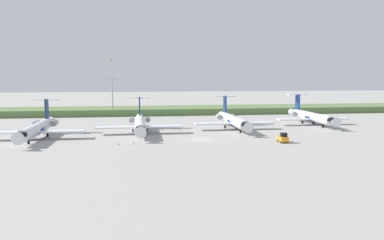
% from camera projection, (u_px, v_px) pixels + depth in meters
% --- Properties ---
extents(ground_plane, '(500.00, 500.00, 0.00)m').
position_uv_depth(ground_plane, '(185.00, 124.00, 120.75)').
color(ground_plane, '#9E9B96').
extents(grass_berm, '(320.00, 20.00, 2.52)m').
position_uv_depth(grass_berm, '(175.00, 110.00, 154.70)').
color(grass_berm, '#597542').
rests_on(grass_berm, ground).
extents(regional_jet_nearest, '(22.81, 31.00, 9.00)m').
position_uv_depth(regional_jet_nearest, '(37.00, 128.00, 92.66)').
color(regional_jet_nearest, silver).
rests_on(regional_jet_nearest, ground).
extents(regional_jet_second, '(22.81, 31.00, 9.00)m').
position_uv_depth(regional_jet_second, '(140.00, 124.00, 101.41)').
color(regional_jet_second, silver).
rests_on(regional_jet_second, ground).
extents(regional_jet_third, '(22.81, 31.00, 9.00)m').
position_uv_depth(regional_jet_third, '(233.00, 120.00, 109.37)').
color(regional_jet_third, silver).
rests_on(regional_jet_third, ground).
extents(regional_jet_fourth, '(22.81, 31.00, 9.00)m').
position_uv_depth(regional_jet_fourth, '(311.00, 116.00, 119.77)').
color(regional_jet_fourth, silver).
rests_on(regional_jet_fourth, ground).
extents(antenna_mast, '(4.40, 0.50, 21.21)m').
position_uv_depth(antenna_mast, '(112.00, 92.00, 146.38)').
color(antenna_mast, '#B2B2B7').
rests_on(antenna_mast, ground).
extents(baggage_tug, '(1.72, 3.20, 2.30)m').
position_uv_depth(baggage_tug, '(283.00, 138.00, 87.10)').
color(baggage_tug, orange).
rests_on(baggage_tug, ground).
extents(safety_cone_front_marker, '(0.44, 0.44, 0.55)m').
position_uv_depth(safety_cone_front_marker, '(118.00, 144.00, 84.12)').
color(safety_cone_front_marker, orange).
rests_on(safety_cone_front_marker, ground).
extents(safety_cone_mid_marker, '(0.44, 0.44, 0.55)m').
position_uv_depth(safety_cone_mid_marker, '(133.00, 143.00, 84.85)').
color(safety_cone_mid_marker, orange).
rests_on(safety_cone_mid_marker, ground).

